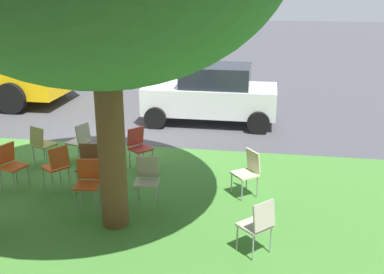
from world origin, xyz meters
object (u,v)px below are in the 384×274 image
at_px(chair_10, 80,139).
at_px(parked_car, 212,94).
at_px(chair_5, 89,163).
at_px(chair_7, 258,223).
at_px(chair_6, 147,177).
at_px(chair_3, 41,142).
at_px(chair_8, 248,169).
at_px(chair_2, 88,180).
at_px(chair_1, 57,164).
at_px(chair_0, 139,145).
at_px(chair_4, 10,162).

relative_size(chair_10, parked_car, 0.24).
distance_m(chair_5, chair_7, 3.77).
bearing_deg(chair_7, parked_car, -77.14).
height_order(chair_7, chair_10, same).
bearing_deg(chair_5, chair_6, 159.49).
height_order(chair_3, chair_6, same).
bearing_deg(chair_8, chair_2, 18.60).
xyz_separation_m(chair_3, parked_car, (-3.25, -3.85, 0.32)).
relative_size(chair_1, chair_5, 1.00).
height_order(chair_1, chair_10, same).
height_order(chair_0, parked_car, parked_car).
height_order(chair_3, chair_8, same).
bearing_deg(parked_car, chair_6, 84.63).
height_order(chair_6, chair_8, same).
relative_size(chair_3, parked_car, 0.24).
height_order(chair_4, chair_6, same).
bearing_deg(chair_4, parked_car, -123.06).
height_order(chair_0, chair_5, same).
xyz_separation_m(chair_2, chair_3, (1.75, -1.74, 0.00)).
xyz_separation_m(chair_1, chair_7, (-3.88, 1.66, 0.00)).
bearing_deg(chair_0, chair_3, 5.45).
xyz_separation_m(chair_3, chair_10, (-0.75, -0.33, 0.00)).
bearing_deg(chair_4, chair_0, -147.10).
relative_size(chair_3, chair_10, 1.00).
bearing_deg(chair_5, chair_1, 16.54).
relative_size(chair_2, chair_7, 1.00).
bearing_deg(chair_7, chair_8, -82.98).
distance_m(chair_0, chair_1, 1.83).
relative_size(chair_7, chair_8, 1.00).
height_order(chair_1, chair_4, same).
relative_size(chair_6, chair_10, 1.00).
bearing_deg(chair_10, chair_0, 174.72).
distance_m(chair_3, chair_8, 4.59).
xyz_separation_m(chair_10, parked_car, (-2.50, -3.52, 0.32)).
distance_m(chair_5, parked_car, 5.14).
height_order(chair_1, chair_7, same).
relative_size(chair_1, chair_3, 1.00).
bearing_deg(chair_10, chair_5, 119.11).
bearing_deg(chair_7, chair_5, -29.05).
bearing_deg(chair_3, chair_8, 169.90).
distance_m(chair_3, chair_4, 1.20).
relative_size(chair_0, chair_1, 1.00).
bearing_deg(chair_0, chair_5, 60.32).
relative_size(chair_5, chair_6, 1.00).
bearing_deg(chair_4, chair_1, -175.83).
bearing_deg(chair_5, chair_8, -177.10).
distance_m(chair_7, chair_8, 2.00).
relative_size(chair_7, chair_10, 1.00).
relative_size(chair_6, parked_car, 0.24).
distance_m(chair_0, chair_3, 2.14).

